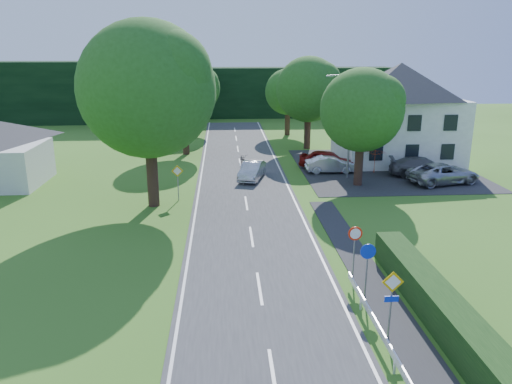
{
  "coord_description": "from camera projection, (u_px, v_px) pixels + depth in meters",
  "views": [
    {
      "loc": [
        -1.42,
        -7.23,
        9.99
      ],
      "look_at": [
        0.35,
        19.51,
        2.12
      ],
      "focal_mm": 35.0,
      "sensor_mm": 36.0,
      "label": 1
    }
  ],
  "objects": [
    {
      "name": "road",
      "position": [
        250.0,
        224.0,
        28.97
      ],
      "size": [
        7.0,
        80.0,
        0.04
      ],
      "primitive_type": "cube",
      "color": "#353537",
      "rests_on": "ground"
    },
    {
      "name": "parked_car_grey",
      "position": [
        423.0,
        167.0,
        39.33
      ],
      "size": [
        5.5,
        3.14,
        1.5
      ],
      "primitive_type": "imported",
      "rotation": [
        0.0,
        0.0,
        1.36
      ],
      "color": "#515055",
      "rests_on": "parking_pad"
    },
    {
      "name": "sign_priority_left",
      "position": [
        178.0,
        176.0,
        32.98
      ],
      "size": [
        0.78,
        0.09,
        2.44
      ],
      "color": "gray",
      "rests_on": "ground"
    },
    {
      "name": "tree_right_back",
      "position": [
        288.0,
        102.0,
        57.01
      ],
      "size": [
        6.2,
        6.2,
        7.56
      ],
      "primitive_type": null,
      "color": "#245218",
      "rests_on": "ground"
    },
    {
      "name": "tree_left_far",
      "position": [
        185.0,
        109.0,
        46.6
      ],
      "size": [
        7.0,
        7.0,
        8.58
      ],
      "primitive_type": null,
      "color": "#245218",
      "rests_on": "ground"
    },
    {
      "name": "line_edge_left",
      "position": [
        193.0,
        225.0,
        28.76
      ],
      "size": [
        0.12,
        80.0,
        0.01
      ],
      "primitive_type": "cube",
      "color": "white",
      "rests_on": "road"
    },
    {
      "name": "line_edge_right",
      "position": [
        305.0,
        223.0,
        29.17
      ],
      "size": [
        0.12,
        80.0,
        0.01
      ],
      "primitive_type": "cube",
      "color": "white",
      "rests_on": "road"
    },
    {
      "name": "tree_left_back",
      "position": [
        196.0,
        99.0,
        58.19
      ],
      "size": [
        6.6,
        6.6,
        8.07
      ],
      "primitive_type": null,
      "color": "#245218",
      "rests_on": "ground"
    },
    {
      "name": "parking_pad",
      "position": [
        383.0,
        168.0,
        42.18
      ],
      "size": [
        14.0,
        16.0,
        0.04
      ],
      "primitive_type": "cube",
      "color": "#262629",
      "rests_on": "ground"
    },
    {
      "name": "parked_car_red",
      "position": [
        327.0,
        160.0,
        41.65
      ],
      "size": [
        4.96,
        3.59,
        1.57
      ],
      "primitive_type": "imported",
      "rotation": [
        0.0,
        0.0,
        1.14
      ],
      "color": "maroon",
      "rests_on": "parking_pad"
    },
    {
      "name": "tree_right_mid",
      "position": [
        361.0,
        128.0,
        35.96
      ],
      "size": [
        7.0,
        7.0,
        8.58
      ],
      "primitive_type": null,
      "color": "#245218",
      "rests_on": "ground"
    },
    {
      "name": "tree_right_far",
      "position": [
        308.0,
        103.0,
        49.2
      ],
      "size": [
        7.4,
        7.4,
        9.09
      ],
      "primitive_type": null,
      "color": "#245218",
      "rests_on": "ground"
    },
    {
      "name": "treeline_left",
      "position": [
        23.0,
        93.0,
        66.29
      ],
      "size": [
        44.0,
        6.0,
        8.0
      ],
      "primitive_type": "cube",
      "color": "black",
      "rests_on": "ground"
    },
    {
      "name": "moving_car",
      "position": [
        252.0,
        170.0,
        38.55
      ],
      "size": [
        2.53,
        4.4,
        1.37
      ],
      "primitive_type": "imported",
      "rotation": [
        0.0,
        0.0,
        -0.28
      ],
      "color": "#AEADB2",
      "rests_on": "road"
    },
    {
      "name": "motorcycle",
      "position": [
        243.0,
        159.0,
        43.37
      ],
      "size": [
        0.96,
        1.86,
        0.93
      ],
      "primitive_type": "imported",
      "rotation": [
        0.0,
        0.0,
        0.2
      ],
      "color": "black",
      "rests_on": "road"
    },
    {
      "name": "parked_car_silver_b",
      "position": [
        444.0,
        173.0,
        37.36
      ],
      "size": [
        5.85,
        3.67,
        1.51
      ],
      "primitive_type": "imported",
      "rotation": [
        0.0,
        0.0,
        1.8
      ],
      "color": "#A8A8AF",
      "rests_on": "parking_pad"
    },
    {
      "name": "line_centre",
      "position": [
        250.0,
        224.0,
        28.97
      ],
      "size": [
        0.12,
        80.0,
        0.01
      ],
      "primitive_type": null,
      "color": "white",
      "rests_on": "road"
    },
    {
      "name": "treeline_right",
      "position": [
        287.0,
        92.0,
        72.53
      ],
      "size": [
        30.0,
        5.0,
        7.0
      ],
      "primitive_type": "cube",
      "color": "black",
      "rests_on": "ground"
    },
    {
      "name": "streetlight",
      "position": [
        348.0,
        122.0,
        37.8
      ],
      "size": [
        2.03,
        0.18,
        8.0
      ],
      "color": "gray",
      "rests_on": "ground"
    },
    {
      "name": "sign_priority_right",
      "position": [
        392.0,
        292.0,
        17.24
      ],
      "size": [
        0.78,
        0.09,
        2.59
      ],
      "color": "gray",
      "rests_on": "ground"
    },
    {
      "name": "sign_speed_limit",
      "position": [
        355.0,
        239.0,
        22.02
      ],
      "size": [
        0.64,
        0.11,
        2.37
      ],
      "color": "gray",
      "rests_on": "ground"
    },
    {
      "name": "parked_car_silver_a",
      "position": [
        330.0,
        164.0,
        40.54
      ],
      "size": [
        4.09,
        1.45,
        1.34
      ],
      "primitive_type": "imported",
      "rotation": [
        0.0,
        0.0,
        1.56
      ],
      "color": "silver",
      "rests_on": "parking_pad"
    },
    {
      "name": "tree_main",
      "position": [
        149.0,
        116.0,
        30.79
      ],
      "size": [
        9.4,
        9.4,
        11.64
      ],
      "primitive_type": null,
      "color": "#245218",
      "rests_on": "ground"
    },
    {
      "name": "sign_roundabout",
      "position": [
        367.0,
        260.0,
        20.14
      ],
      "size": [
        0.64,
        0.08,
        2.37
      ],
      "color": "gray",
      "rests_on": "ground"
    },
    {
      "name": "parasol",
      "position": [
        375.0,
        161.0,
        40.36
      ],
      "size": [
        2.52,
        2.55,
        1.92
      ],
      "primitive_type": "imported",
      "rotation": [
        0.0,
        0.0,
        0.23
      ],
      "color": "#B72F0E",
      "rests_on": "parking_pad"
    },
    {
      "name": "house_white",
      "position": [
        398.0,
        112.0,
        43.94
      ],
      "size": [
        10.6,
        8.4,
        8.6
      ],
      "color": "silver",
      "rests_on": "ground"
    }
  ]
}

